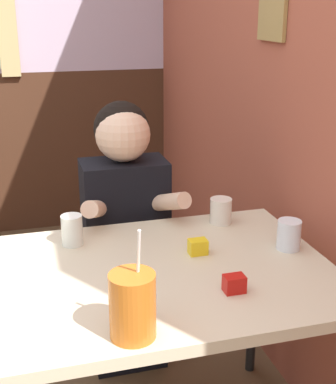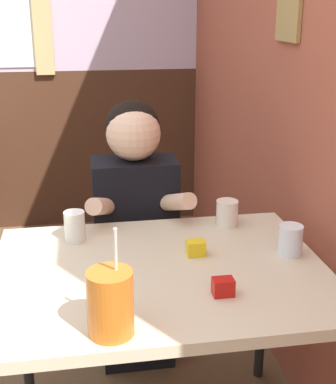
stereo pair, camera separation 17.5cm
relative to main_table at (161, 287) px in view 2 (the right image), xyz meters
name	(u,v)px [view 2 (the right image)]	position (x,y,z in m)	size (l,w,h in m)	color
brick_wall_right	(263,43)	(0.62, 0.95, 0.68)	(0.08, 4.57, 2.70)	#9E4C38
back_wall	(10,31)	(-0.64, 2.26, 0.69)	(5.43, 0.09, 2.70)	silver
main_table	(161,287)	(0.00, 0.00, 0.00)	(1.04, 0.80, 0.74)	beige
person_seated	(136,230)	(-0.02, 0.57, -0.04)	(0.42, 0.41, 1.16)	black
cocktail_pitcher	(110,303)	(-0.17, -0.32, 0.15)	(0.12, 0.12, 0.29)	#C6661E
glass_near_pitcher	(290,240)	(0.43, 0.03, 0.12)	(0.08, 0.08, 0.10)	silver
glass_center	(75,226)	(-0.26, 0.26, 0.12)	(0.07, 0.07, 0.11)	silver
glass_far_side	(227,213)	(0.30, 0.31, 0.11)	(0.08, 0.08, 0.10)	silver
condiment_ketchup	(223,287)	(0.15, -0.19, 0.09)	(0.06, 0.04, 0.05)	#B7140F
condiment_mustard	(196,248)	(0.13, 0.08, 0.09)	(0.06, 0.04, 0.05)	yellow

